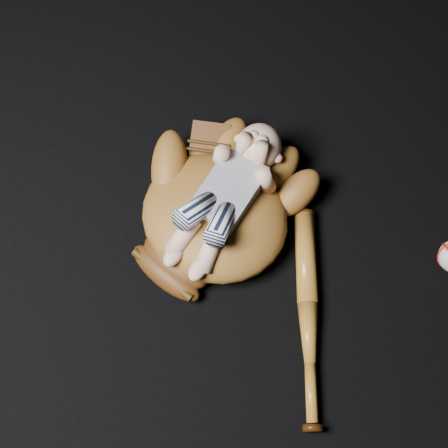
{
  "coord_description": "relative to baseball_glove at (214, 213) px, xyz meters",
  "views": [
    {
      "loc": [
        0.14,
        -0.44,
        1.22
      ],
      "look_at": [
        -0.07,
        0.06,
        0.07
      ],
      "focal_mm": 50.0,
      "sensor_mm": 36.0,
      "label": 1
    }
  ],
  "objects": [
    {
      "name": "newborn_baby",
      "position": [
        0.01,
        0.01,
        0.05
      ],
      "size": [
        0.21,
        0.38,
        0.14
      ],
      "primitive_type": null,
      "rotation": [
        0.0,
        0.0,
        -0.15
      ],
      "color": "#DCAA8E",
      "rests_on": "baseball_glove"
    },
    {
      "name": "baseball_bat",
      "position": [
        0.25,
        -0.12,
        -0.05
      ],
      "size": [
        0.2,
        0.43,
        0.04
      ],
      "primitive_type": null,
      "rotation": [
        0.0,
        0.0,
        0.37
      ],
      "color": "#9B631E",
      "rests_on": "ground"
    },
    {
      "name": "baseball_glove",
      "position": [
        0.0,
        0.0,
        0.0
      ],
      "size": [
        0.51,
        0.54,
        0.14
      ],
      "primitive_type": null,
      "rotation": [
        0.0,
        0.0,
        -0.32
      ],
      "color": "brown",
      "rests_on": "ground"
    }
  ]
}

